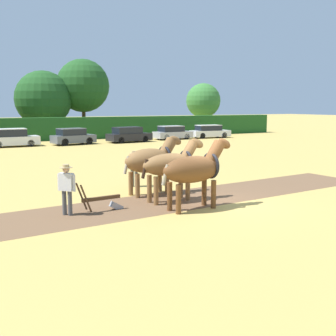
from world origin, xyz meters
TOP-DOWN VIEW (x-y plane):
  - ground_plane at (0.00, 0.00)m, footprint 240.00×240.00m
  - plowed_furrow_strip at (-5.56, 1.00)m, footprint 28.41×5.44m
  - hedgerow at (0.00, 31.63)m, footprint 58.60×1.31m
  - tree_center_right at (1.73, 37.63)m, footprint 6.44×6.44m
  - tree_right at (6.50, 37.80)m, footprint 6.31×6.31m
  - tree_far_right at (23.32, 37.29)m, footprint 4.73×4.73m
  - draft_horse_lead_left at (-1.10, -0.09)m, footprint 2.98×1.15m
  - draft_horse_lead_right at (-1.23, 1.36)m, footprint 2.82×1.04m
  - draft_horse_trail_left at (-1.35, 2.82)m, footprint 2.76×1.19m
  - plow at (-3.94, 1.14)m, footprint 1.64×0.49m
  - farmer_at_plow at (-5.22, 1.16)m, footprint 0.47×0.52m
  - farmer_beside_team at (-1.33, 4.60)m, footprint 0.42×0.54m
  - parked_car_center at (-3.40, 26.38)m, footprint 4.36×1.89m
  - parked_car_center_right at (1.81, 25.89)m, footprint 4.08×2.36m
  - parked_car_right at (7.32, 25.80)m, footprint 4.50×2.25m
  - parked_car_far_right at (12.74, 26.86)m, footprint 4.09×1.94m
  - parked_car_end_right at (17.36, 26.70)m, footprint 4.51×2.15m

SIDE VIEW (x-z plane):
  - ground_plane at x=0.00m, z-range 0.00..0.00m
  - plowed_furrow_strip at x=-5.56m, z-range 0.00..0.01m
  - plow at x=-3.94m, z-range -0.24..0.88m
  - parked_car_far_right at x=12.74m, z-range -0.03..1.41m
  - parked_car_end_right at x=17.36m, z-range -0.02..1.40m
  - parked_car_right at x=7.32m, z-range -0.03..1.46m
  - parked_car_center_right at x=1.81m, z-range -0.03..1.47m
  - parked_car_center at x=-3.40m, z-range -0.04..1.54m
  - farmer_beside_team at x=-1.33m, z-range 0.12..1.71m
  - farmer_at_plow at x=-5.22m, z-range 0.14..1.82m
  - hedgerow at x=0.00m, z-range 0.00..2.33m
  - draft_horse_trail_left at x=-1.35m, z-range 0.18..2.59m
  - draft_horse_lead_right at x=-1.23m, z-range 0.19..2.59m
  - draft_horse_lead_left at x=-1.10m, z-range 0.16..2.65m
  - tree_far_right at x=23.32m, z-range 0.91..7.50m
  - tree_center_right at x=1.73m, z-range 0.53..8.05m
  - tree_right at x=6.50m, z-range 1.36..10.41m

